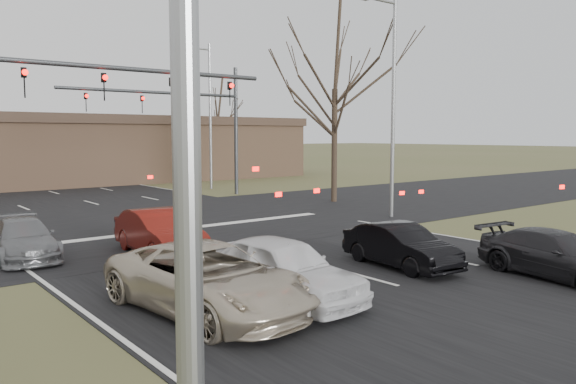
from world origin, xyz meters
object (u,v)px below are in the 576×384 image
object	(u,v)px
mast_arm_far	(197,114)
mast_arm_near	(44,96)
car_black_hatch	(400,246)
car_silver_suv	(208,279)
building	(53,149)
car_white_sedan	(282,269)
car_red_ahead	(160,233)
car_charcoal_sedan	(557,255)
streetlight_right_far	(208,109)
streetlight_right_near	(391,95)
car_grey_ahead	(23,239)

from	to	relation	value
mast_arm_far	mast_arm_near	bearing A→B (deg)	-138.78
car_black_hatch	car_silver_suv	bearing A→B (deg)	-171.80
building	mast_arm_near	world-z (taller)	mast_arm_near
car_white_sedan	car_red_ahead	bearing A→B (deg)	85.29
car_charcoal_sedan	car_red_ahead	world-z (taller)	car_red_ahead
building	car_white_sedan	size ratio (longest dim) A/B	9.70
car_silver_suv	streetlight_right_far	bearing A→B (deg)	53.15
mast_arm_near	car_black_hatch	world-z (taller)	mast_arm_near
building	mast_arm_far	size ratio (longest dim) A/B	3.81
car_red_ahead	car_white_sedan	bearing A→B (deg)	-86.81
streetlight_right_near	car_white_sedan	size ratio (longest dim) A/B	2.29
mast_arm_near	car_grey_ahead	world-z (taller)	mast_arm_near
building	car_charcoal_sedan	bearing A→B (deg)	-87.00
car_white_sedan	car_charcoal_sedan	world-z (taller)	car_white_sedan
mast_arm_far	car_charcoal_sedan	distance (m)	23.62
car_silver_suv	car_black_hatch	xyz separation A→B (m)	(6.40, 0.15, -0.11)
car_charcoal_sedan	car_red_ahead	bearing A→B (deg)	133.72
streetlight_right_near	building	bearing A→B (deg)	103.69
streetlight_right_far	car_white_sedan	size ratio (longest dim) A/B	2.29
car_silver_suv	mast_arm_near	bearing A→B (deg)	86.45
building	car_black_hatch	xyz separation A→B (m)	(-0.34, -34.75, -2.04)
car_silver_suv	car_black_hatch	world-z (taller)	car_silver_suv
mast_arm_near	mast_arm_far	bearing A→B (deg)	41.22
mast_arm_far	streetlight_right_near	xyz separation A→B (m)	(2.64, -13.00, 0.57)
streetlight_right_far	car_white_sedan	bearing A→B (deg)	-116.95
streetlight_right_near	car_black_hatch	distance (m)	11.02
mast_arm_near	car_grey_ahead	size ratio (longest dim) A/B	2.90
car_white_sedan	car_grey_ahead	distance (m)	9.16
car_white_sedan	car_red_ahead	world-z (taller)	car_white_sedan
mast_arm_near	car_charcoal_sedan	bearing A→B (deg)	-54.85
car_grey_ahead	car_red_ahead	distance (m)	4.11
car_silver_suv	car_grey_ahead	xyz separation A→B (m)	(-1.76, 8.13, -0.13)
mast_arm_far	car_grey_ahead	world-z (taller)	mast_arm_far
streetlight_right_near	car_black_hatch	world-z (taller)	streetlight_right_near
building	car_charcoal_sedan	world-z (taller)	building
car_red_ahead	car_grey_ahead	bearing A→B (deg)	151.68
building	streetlight_right_far	size ratio (longest dim) A/B	4.24
building	car_silver_suv	world-z (taller)	building
car_grey_ahead	car_charcoal_sedan	bearing A→B (deg)	-42.58
car_grey_ahead	car_red_ahead	world-z (taller)	car_red_ahead
mast_arm_near	car_charcoal_sedan	world-z (taller)	mast_arm_near
car_white_sedan	mast_arm_near	bearing A→B (deg)	97.63
car_red_ahead	building	bearing A→B (deg)	83.43
streetlight_right_far	car_black_hatch	size ratio (longest dim) A/B	2.64
building	streetlight_right_near	bearing A→B (deg)	-76.31
car_black_hatch	car_grey_ahead	xyz separation A→B (m)	(-8.16, 7.98, -0.02)
car_grey_ahead	building	bearing A→B (deg)	77.00
car_silver_suv	car_white_sedan	distance (m)	1.77
mast_arm_near	mast_arm_far	distance (m)	15.17
car_white_sedan	car_black_hatch	world-z (taller)	car_white_sedan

